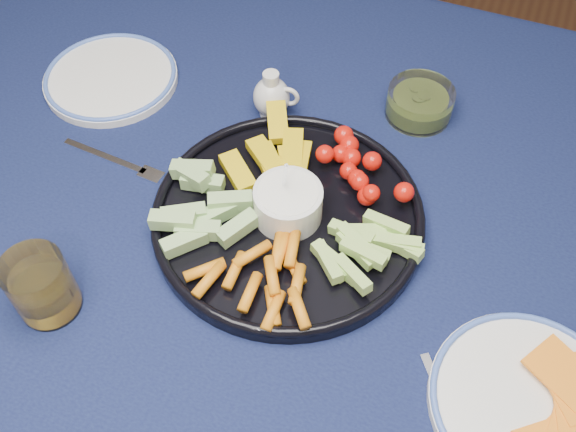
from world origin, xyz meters
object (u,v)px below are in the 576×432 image
at_px(crudite_platter, 286,213).
at_px(pickle_bowl, 419,104).
at_px(cheese_plate, 530,402).
at_px(juice_tumbler, 43,289).
at_px(creamer_pitcher, 272,97).
at_px(dining_table, 332,238).
at_px(side_plate_extra, 111,77).

distance_m(crudite_platter, pickle_bowl, 0.30).
height_order(cheese_plate, juice_tumbler, juice_tumbler).
distance_m(crudite_platter, cheese_plate, 0.38).
xyz_separation_m(creamer_pitcher, juice_tumbler, (-0.13, -0.43, 0.01)).
xyz_separation_m(dining_table, side_plate_extra, (-0.43, 0.11, 0.10)).
xyz_separation_m(creamer_pitcher, cheese_plate, (0.46, -0.34, -0.02)).
xyz_separation_m(dining_table, creamer_pitcher, (-0.15, 0.14, 0.12)).
distance_m(cheese_plate, side_plate_extra, 0.80).
bearing_deg(juice_tumbler, dining_table, 45.83).
distance_m(dining_table, side_plate_extra, 0.46).
distance_m(crudite_platter, side_plate_extra, 0.41).
distance_m(creamer_pitcher, cheese_plate, 0.57).
distance_m(crudite_platter, juice_tumbler, 0.33).
bearing_deg(juice_tumbler, side_plate_extra, 110.84).
xyz_separation_m(crudite_platter, creamer_pitcher, (-0.10, 0.20, 0.01)).
distance_m(creamer_pitcher, pickle_bowl, 0.23).
height_order(pickle_bowl, juice_tumbler, juice_tumbler).
bearing_deg(creamer_pitcher, dining_table, -41.47).
bearing_deg(pickle_bowl, cheese_plate, -60.15).
bearing_deg(side_plate_extra, dining_table, -13.71).
bearing_deg(side_plate_extra, juice_tumbler, -69.16).
relative_size(creamer_pitcher, cheese_plate, 0.35).
relative_size(crudite_platter, creamer_pitcher, 4.68).
xyz_separation_m(dining_table, juice_tumbler, (-0.28, -0.29, 0.13)).
bearing_deg(creamer_pitcher, side_plate_extra, -173.67).
xyz_separation_m(creamer_pitcher, side_plate_extra, (-0.28, -0.03, -0.03)).
xyz_separation_m(juice_tumbler, side_plate_extra, (-0.15, 0.40, -0.03)).
bearing_deg(crudite_platter, dining_table, 47.77).
xyz_separation_m(dining_table, pickle_bowl, (0.06, 0.22, 0.11)).
height_order(crudite_platter, pickle_bowl, crudite_platter).
xyz_separation_m(dining_table, cheese_plate, (0.30, -0.20, 0.10)).
distance_m(pickle_bowl, juice_tumbler, 0.62).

